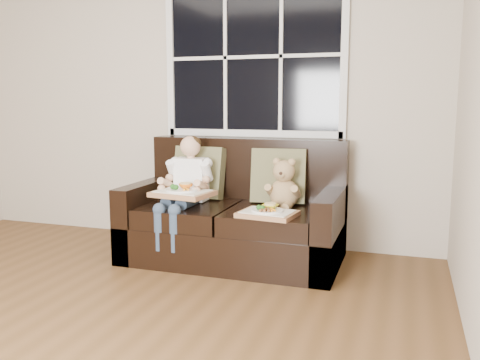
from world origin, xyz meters
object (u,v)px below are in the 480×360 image
(loveseat, at_px, (236,221))
(tray_left, at_px, (183,192))
(tray_right, at_px, (268,213))
(teddy_bear, at_px, (284,187))
(child, at_px, (186,181))

(loveseat, height_order, tray_left, loveseat)
(tray_left, xyz_separation_m, tray_right, (0.70, -0.07, -0.10))
(teddy_bear, relative_size, tray_left, 0.84)
(child, bearing_deg, loveseat, 17.12)
(loveseat, relative_size, tray_right, 3.91)
(loveseat, relative_size, teddy_bear, 4.21)
(tray_right, bearing_deg, teddy_bear, 92.30)
(loveseat, xyz_separation_m, tray_left, (-0.34, -0.29, 0.27))
(child, distance_m, tray_left, 0.19)
(child, relative_size, tray_right, 1.93)
(teddy_bear, distance_m, tray_left, 0.79)
(loveseat, distance_m, teddy_bear, 0.50)
(teddy_bear, xyz_separation_m, tray_left, (-0.74, -0.28, -0.04))
(child, height_order, tray_right, child)
(child, bearing_deg, teddy_bear, 8.03)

